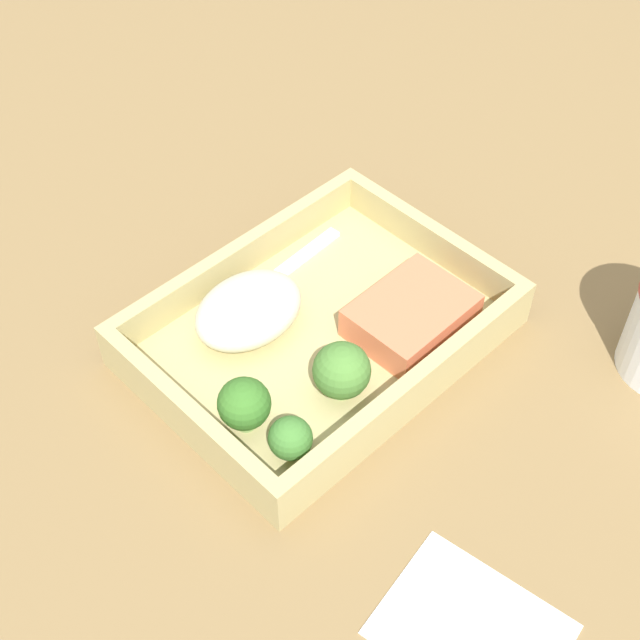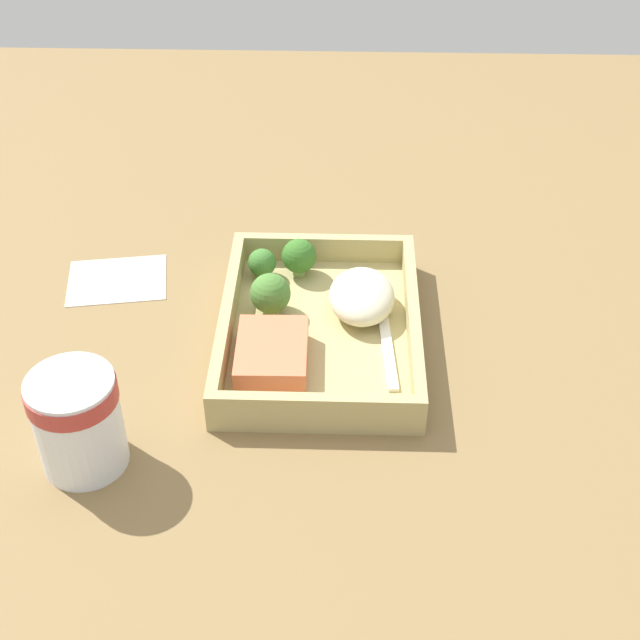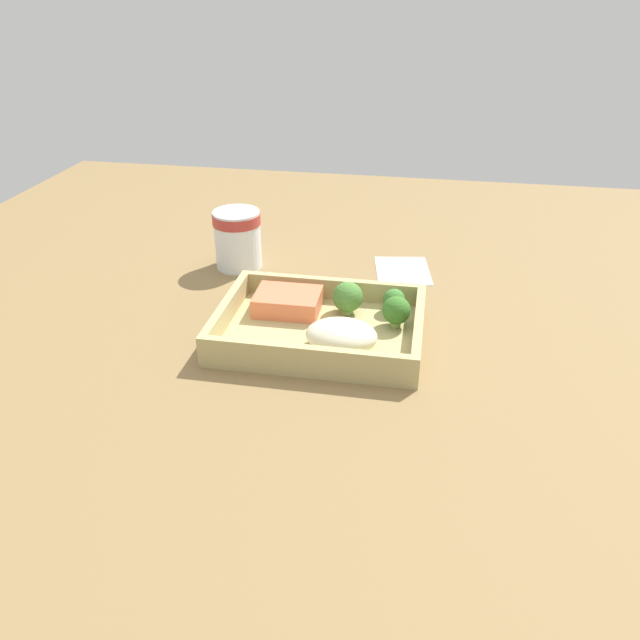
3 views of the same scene
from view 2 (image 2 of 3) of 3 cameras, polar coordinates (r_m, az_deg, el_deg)
ground_plane at (r=97.20cm, az=0.00°, el=-1.70°), size 160.00×160.00×2.00cm
takeout_tray at (r=96.17cm, az=0.00°, el=-0.98°), size 28.31×21.02×1.20cm
tray_rim at (r=94.79cm, az=0.00°, el=0.04°), size 28.31×21.02×3.17cm
salmon_fillet at (r=90.79cm, az=-3.09°, el=-2.23°), size 9.60×7.31×2.83cm
mashed_potatoes at (r=97.43cm, az=2.69°, el=1.53°), size 9.51×7.22×3.98cm
broccoli_floret_1 at (r=102.72cm, az=-3.73°, el=3.66°), size 3.25×3.25×3.63cm
broccoli_floret_2 at (r=102.61cm, az=-1.35°, el=4.08°), size 3.98×3.98×4.59cm
broccoli_floret_3 at (r=96.92cm, az=-3.20°, el=1.68°), size 4.46×4.46×4.84cm
fork at (r=95.48cm, az=4.19°, el=-0.80°), size 15.87×2.70×0.44cm
paper_cup at (r=82.78cm, az=-15.29°, el=-6.04°), size 8.11×8.11×9.98cm
receipt_slip at (r=107.66cm, az=-12.85°, el=2.53°), size 10.70×12.69×0.24cm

